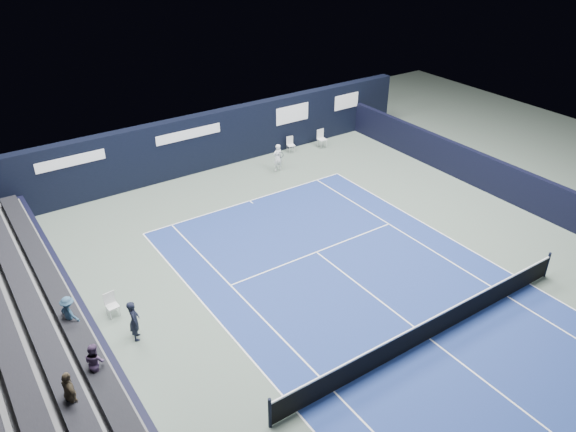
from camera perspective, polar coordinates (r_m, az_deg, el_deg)
name	(u,v)px	position (r m, az deg, el deg)	size (l,w,h in m)	color
ground	(389,308)	(20.98, 10.19, -9.15)	(48.00, 48.00, 0.00)	#516054
court_surface	(430,339)	(19.98, 14.18, -12.01)	(10.97, 23.77, 0.01)	navy
enclosure_wall_right	(491,175)	(29.76, 19.90, 3.91)	(0.30, 22.00, 1.80)	black
folding_chair_back_a	(290,143)	(32.75, 0.25, 7.40)	(0.48, 0.46, 0.92)	silver
folding_chair_back_b	(321,137)	(33.46, 3.40, 8.01)	(0.49, 0.47, 1.07)	silver
line_judge_chair	(111,303)	(20.98, -17.54, -8.41)	(0.44, 0.43, 0.92)	silver
line_judge	(134,320)	(19.62, -15.35, -10.18)	(0.56, 0.36, 1.52)	black
court_markings	(430,339)	(19.97, 14.19, -12.00)	(11.03, 23.83, 0.00)	white
tennis_net	(431,327)	(19.65, 14.37, -10.91)	(12.90, 0.10, 1.10)	black
back_sponsor_wall	(205,142)	(30.61, -8.48, 7.49)	(26.00, 0.63, 3.10)	black
side_barrier_left	(91,333)	(19.78, -19.34, -11.18)	(0.33, 22.00, 1.20)	black
tennis_player	(278,157)	(30.30, -1.05, 5.96)	(0.59, 0.81, 1.52)	white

